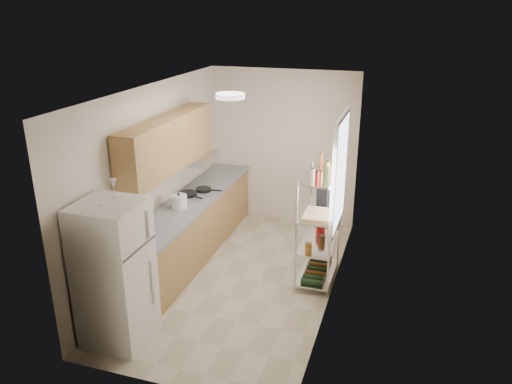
{
  "coord_description": "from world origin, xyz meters",
  "views": [
    {
      "loc": [
        2.02,
        -5.72,
        3.55
      ],
      "look_at": [
        0.14,
        0.25,
        1.2
      ],
      "focal_mm": 35.0,
      "sensor_mm": 36.0,
      "label": 1
    }
  ],
  "objects_px": {
    "refrigerator": "(115,274)",
    "rice_cooker": "(179,202)",
    "espresso_machine": "(323,193)",
    "frying_pan_large": "(188,194)",
    "cutting_board": "(318,214)"
  },
  "relations": [
    {
      "from": "cutting_board",
      "to": "espresso_machine",
      "type": "bearing_deg",
      "value": 93.59
    },
    {
      "from": "cutting_board",
      "to": "espresso_machine",
      "type": "height_order",
      "value": "espresso_machine"
    },
    {
      "from": "refrigerator",
      "to": "cutting_board",
      "type": "height_order",
      "value": "refrigerator"
    },
    {
      "from": "cutting_board",
      "to": "frying_pan_large",
      "type": "bearing_deg",
      "value": 168.36
    },
    {
      "from": "refrigerator",
      "to": "rice_cooker",
      "type": "bearing_deg",
      "value": 92.24
    },
    {
      "from": "rice_cooker",
      "to": "cutting_board",
      "type": "xyz_separation_m",
      "value": [
        1.95,
        0.06,
        0.03
      ]
    },
    {
      "from": "refrigerator",
      "to": "espresso_machine",
      "type": "bearing_deg",
      "value": 50.94
    },
    {
      "from": "frying_pan_large",
      "to": "cutting_board",
      "type": "relative_size",
      "value": 0.59
    },
    {
      "from": "espresso_machine",
      "to": "frying_pan_large",
      "type": "bearing_deg",
      "value": -177.82
    },
    {
      "from": "espresso_machine",
      "to": "cutting_board",
      "type": "bearing_deg",
      "value": -85.84
    },
    {
      "from": "refrigerator",
      "to": "espresso_machine",
      "type": "height_order",
      "value": "refrigerator"
    },
    {
      "from": "rice_cooker",
      "to": "espresso_machine",
      "type": "height_order",
      "value": "espresso_machine"
    },
    {
      "from": "refrigerator",
      "to": "espresso_machine",
      "type": "relative_size",
      "value": 6.44
    },
    {
      "from": "frying_pan_large",
      "to": "refrigerator",
      "type": "bearing_deg",
      "value": -63.68
    },
    {
      "from": "refrigerator",
      "to": "cutting_board",
      "type": "bearing_deg",
      "value": 43.81
    }
  ]
}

